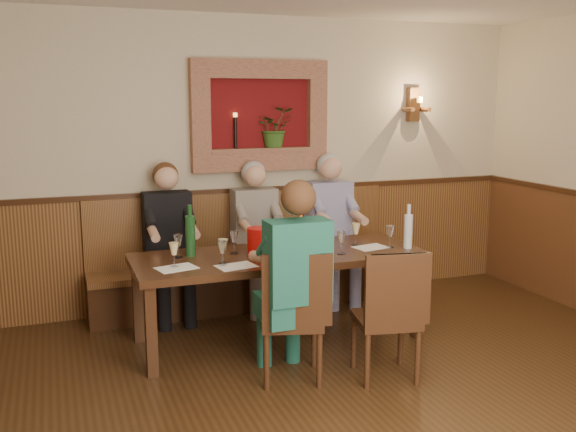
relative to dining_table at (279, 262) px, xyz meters
name	(u,v)px	position (x,y,z in m)	size (l,w,h in m)	color
room_shell	(395,123)	(0.00, -1.85, 1.21)	(6.04, 6.04, 2.82)	#C2B293
wainscoting	(388,354)	(0.00, -1.85, -0.09)	(6.02, 6.02, 1.15)	#4D2816
wall_niche	(264,120)	(0.24, 1.09, 1.13)	(1.36, 0.30, 1.06)	#5F0D0F
wall_sconce	(414,105)	(1.90, 1.08, 1.27)	(0.25, 0.20, 0.35)	#4D2816
dining_table	(279,262)	(0.00, 0.00, 0.00)	(2.40, 0.90, 0.75)	#32180F
bench	(247,274)	(0.00, 0.94, -0.35)	(3.00, 0.45, 1.11)	#381E0F
chair_near_left	(292,342)	(-0.18, -0.77, -0.39)	(0.54, 0.54, 0.98)	#32180F
chair_near_right	(386,341)	(0.47, -0.98, -0.39)	(0.51, 0.51, 0.97)	#32180F
person_bench_left	(170,256)	(-0.76, 0.84, -0.08)	(0.43, 0.53, 1.45)	black
person_bench_mid	(257,249)	(0.08, 0.84, -0.08)	(0.42, 0.52, 1.43)	#5C5654
person_bench_right	(332,241)	(0.86, 0.84, -0.06)	(0.44, 0.54, 1.48)	navy
person_chair_front	(293,298)	(-0.17, -0.78, -0.06)	(0.44, 0.54, 1.48)	#164C4F
spittoon_bucket	(259,241)	(-0.16, 0.03, 0.19)	(0.19, 0.19, 0.22)	red
wine_bottle_green_a	(301,236)	(0.16, -0.08, 0.23)	(0.07, 0.07, 0.38)	#19471E
wine_bottle_green_b	(190,235)	(-0.70, 0.17, 0.25)	(0.09, 0.09, 0.42)	#19471E
water_bottle	(408,230)	(1.10, -0.21, 0.23)	(0.08, 0.08, 0.38)	silver
tasting_sheet_a	(176,268)	(-0.88, -0.17, 0.08)	(0.29, 0.21, 0.00)	white
tasting_sheet_b	(279,260)	(-0.07, -0.21, 0.08)	(0.30, 0.22, 0.00)	white
tasting_sheet_c	(371,247)	(0.82, -0.07, 0.08)	(0.28, 0.20, 0.00)	white
tasting_sheet_d	(236,266)	(-0.45, -0.28, 0.08)	(0.29, 0.21, 0.00)	white
wine_glass_0	(174,255)	(-0.89, -0.14, 0.17)	(0.08, 0.08, 0.19)	#DAC882
wine_glass_1	(178,246)	(-0.81, 0.14, 0.17)	(0.08, 0.08, 0.19)	white
wine_glass_2	(223,251)	(-0.51, -0.15, 0.17)	(0.08, 0.08, 0.19)	#DAC882
wine_glass_3	(234,242)	(-0.35, 0.13, 0.17)	(0.08, 0.08, 0.19)	white
wine_glass_4	(270,247)	(-0.12, -0.13, 0.17)	(0.08, 0.08, 0.19)	#DAC882
wine_glass_5	(294,240)	(0.15, 0.05, 0.17)	(0.08, 0.08, 0.19)	#DAC882
wine_glass_6	(341,243)	(0.47, -0.20, 0.17)	(0.08, 0.08, 0.19)	white
wine_glass_7	(356,234)	(0.74, 0.07, 0.17)	(0.08, 0.08, 0.19)	#DAC882
wine_glass_8	(390,237)	(0.97, -0.13, 0.17)	(0.08, 0.08, 0.19)	white
wine_glass_9	(270,253)	(-0.19, -0.34, 0.17)	(0.08, 0.08, 0.19)	#DAC882
wine_glass_10	(274,236)	(0.04, 0.24, 0.17)	(0.08, 0.08, 0.19)	#DAC882
wine_glass_11	(222,253)	(-0.54, -0.22, 0.17)	(0.08, 0.08, 0.19)	white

